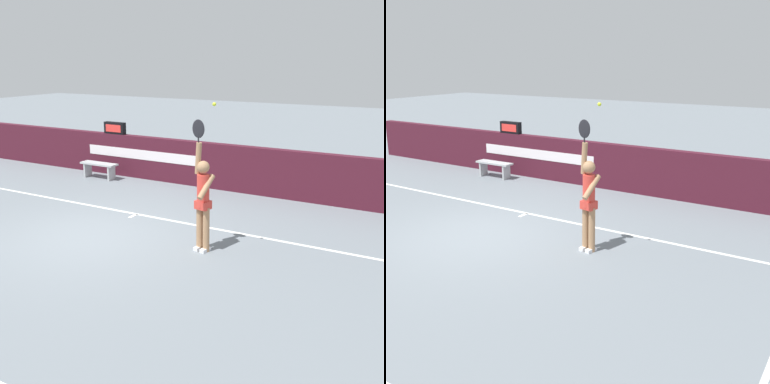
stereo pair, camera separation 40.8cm
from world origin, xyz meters
TOP-DOWN VIEW (x-y plane):
  - ground_plane at (0.00, 0.00)m, footprint 60.00×60.00m
  - court_lines at (0.00, -1.20)m, footprint 12.30×5.89m
  - back_wall at (-0.00, 4.69)m, footprint 17.71×0.26m
  - speed_display at (-2.92, 4.69)m, footprint 0.73×0.18m
  - tennis_player at (2.40, 0.49)m, footprint 0.45×0.47m
  - tennis_ball at (2.68, 0.37)m, footprint 0.07×0.07m
  - courtside_bench_near at (-3.03, 3.98)m, footprint 1.21×0.37m

SIDE VIEW (x-z plane):
  - ground_plane at x=0.00m, z-range 0.00..0.00m
  - court_lines at x=0.00m, z-range 0.00..0.00m
  - courtside_bench_near at x=-3.03m, z-range 0.11..0.60m
  - back_wall at x=0.00m, z-range 0.00..1.28m
  - tennis_player at x=2.40m, z-range -0.21..2.30m
  - speed_display at x=-2.92m, z-range 1.28..1.64m
  - tennis_ball at x=2.68m, z-range 2.77..2.84m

